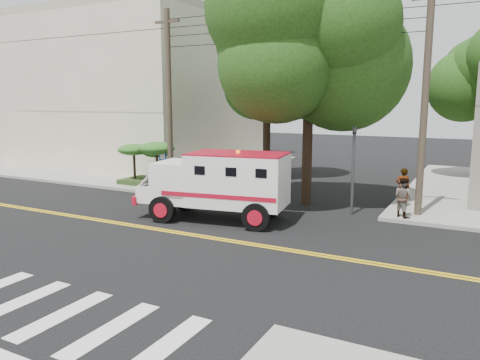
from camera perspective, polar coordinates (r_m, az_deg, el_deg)
The scene contains 13 objects.
ground at distance 16.34m, azimuth -4.88°, elevation -6.84°, with size 100.00×100.00×0.00m, color black.
sidewalk_nw at distance 34.87m, azimuth -11.60°, elevation 1.95°, with size 17.00×17.00×0.15m, color gray.
building_left at distance 37.01m, azimuth -12.81°, elevation 10.22°, with size 16.00×14.00×10.00m, color beige.
utility_pole_left at distance 23.79m, azimuth -8.64°, elevation 9.24°, with size 0.28×0.28×9.00m, color #382D23.
utility_pole_right at distance 19.48m, azimuth 21.59°, elevation 8.61°, with size 0.28×0.28×9.00m, color #382D23.
tree_main at distance 20.61m, azimuth 9.43°, elevation 16.70°, with size 6.08×5.70×9.85m.
tree_left at distance 27.36m, azimuth 3.77°, elevation 11.94°, with size 4.48×4.20×7.70m.
traffic_signal at distance 19.48m, azimuth 13.66°, elevation 2.30°, with size 0.15×0.18×3.60m.
accessibility_sign at distance 24.51m, azimuth -9.34°, elevation 1.87°, with size 0.45×0.10×2.02m.
palm_planter at distance 25.58m, azimuth -10.96°, elevation 2.78°, with size 3.52×2.63×2.36m.
armored_truck at distance 18.12m, azimuth -2.53°, elevation -0.22°, with size 6.15×3.15×2.68m.
pedestrian_a at distance 21.10m, azimuth 19.22°, elevation -0.85°, with size 0.61×0.40×1.66m, color gray.
pedestrian_b at distance 19.21m, azimuth 19.26°, elevation -2.02°, with size 0.75×0.59×1.55m, color gray.
Camera 1 is at (8.51, -13.15, 4.63)m, focal length 35.00 mm.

